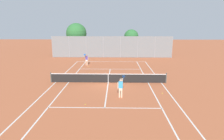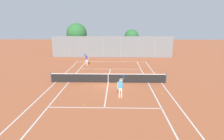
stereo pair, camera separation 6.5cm
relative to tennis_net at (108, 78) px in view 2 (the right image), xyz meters
name	(u,v)px [view 2 (the right image)]	position (x,y,z in m)	size (l,w,h in m)	color
ground_plane	(108,83)	(0.00, 0.00, -0.51)	(120.00, 120.00, 0.00)	#B25B38
court_line_markings	(108,83)	(0.00, 0.00, -0.51)	(11.10, 23.90, 0.01)	silver
tennis_net	(108,78)	(0.00, 0.00, 0.00)	(12.00, 0.10, 1.07)	#474C47
player_near_side	(120,87)	(1.19, -4.25, 0.42)	(0.66, 0.74, 1.77)	beige
player_far_left	(87,59)	(-3.54, 8.90, 0.42)	(0.59, 0.80, 1.77)	#D8A884
loose_tennis_ball_0	(90,73)	(-2.48, 4.12, -0.48)	(0.07, 0.07, 0.07)	#D1DB33
loose_tennis_ball_1	(88,66)	(-3.20, 7.92, -0.48)	(0.07, 0.07, 0.07)	#D1DB33
loose_tennis_ball_2	(162,93)	(4.86, -3.24, -0.48)	(0.07, 0.07, 0.07)	#D1DB33
loose_tennis_ball_3	(85,104)	(-1.50, -5.88, -0.48)	(0.07, 0.07, 0.07)	#D1DB33
back_fence	(112,47)	(0.00, 16.06, 1.41)	(21.72, 0.08, 3.84)	gray
tree_behind_left	(77,34)	(-6.87, 19.08, 3.56)	(3.91, 3.91, 6.15)	brown
tree_behind_right	(131,37)	(3.63, 19.31, 2.94)	(2.78, 2.80, 4.96)	brown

